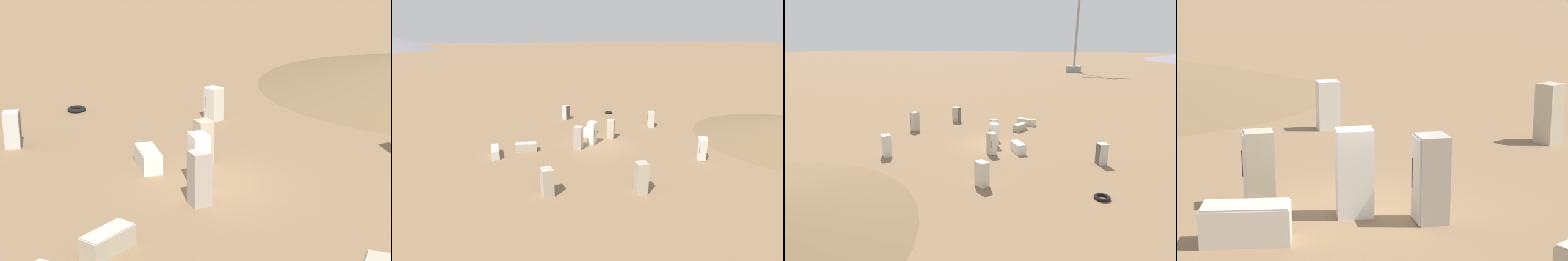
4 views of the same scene
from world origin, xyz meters
TOP-DOWN VIEW (x-y plane):
  - ground_plane at (0.00, 0.00)m, footprint 1000.00×1000.00m
  - discarded_fridge_0 at (-2.86, 0.57)m, footprint 1.66×1.80m
  - discarded_fridge_1 at (6.66, -6.33)m, footprint 0.81×0.64m
  - discarded_fridge_2 at (-0.98, -5.83)m, footprint 1.09×1.79m
  - discarded_fridge_3 at (-2.82, 7.47)m, footprint 0.93×0.87m
  - discarded_fridge_4 at (6.10, 5.80)m, footprint 0.98×0.96m
  - discarded_fridge_5 at (-0.93, -8.27)m, footprint 1.99×0.76m
  - discarded_fridge_6 at (-1.13, 1.94)m, footprint 0.90×0.89m
  - discarded_fridge_7 at (8.60, -1.19)m, footprint 0.82×0.82m
  - discarded_fridge_8 at (0.21, -1.77)m, footprint 0.92×0.92m
  - discarded_fridge_9 at (-0.42, -0.24)m, footprint 0.97×0.97m
  - discarded_fridge_10 at (-9.17, 0.55)m, footprint 0.86×0.82m
  - scrap_tire at (-9.64, 6.16)m, footprint 0.90×0.90m

SIDE VIEW (x-z plane):
  - ground_plane at x=0.00m, z-range 0.00..0.00m
  - scrap_tire at x=-9.64m, z-range 0.00..0.20m
  - discarded_fridge_2 at x=-0.98m, z-range 0.00..0.68m
  - discarded_fridge_5 at x=-0.93m, z-range 0.00..0.68m
  - discarded_fridge_0 at x=-2.86m, z-range 0.00..0.78m
  - discarded_fridge_10 at x=-9.17m, z-range 0.00..1.56m
  - discarded_fridge_3 at x=-2.82m, z-range 0.00..1.58m
  - discarded_fridge_1 at x=6.66m, z-range 0.00..1.68m
  - discarded_fridge_4 at x=6.10m, z-range 0.00..1.71m
  - discarded_fridge_6 at x=-1.13m, z-range 0.00..1.74m
  - discarded_fridge_8 at x=0.21m, z-range 0.00..1.89m
  - discarded_fridge_7 at x=8.60m, z-range 0.00..1.92m
  - discarded_fridge_9 at x=-0.42m, z-range 0.00..1.95m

